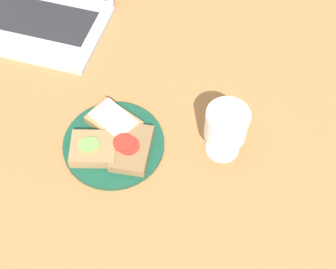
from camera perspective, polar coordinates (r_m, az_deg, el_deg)
The scene contains 7 objects.
wooden_table at distance 103.71cm, azimuth -5.14°, elevation -0.83°, with size 140.00×140.00×3.00cm, color #9E6B3D.
plate at distance 101.06cm, azimuth -6.62°, elevation -1.15°, with size 21.77×21.77×1.30cm, color #144733.
sandwich_with_cheese at distance 102.01cm, azimuth -6.61°, elevation 1.59°, with size 13.00×10.79×2.62cm.
sandwich_with_cucumber at distance 98.71cm, azimuth -9.09°, elevation -1.70°, with size 11.20×10.20×2.94cm.
sandwich_with_tomato at distance 97.95cm, azimuth -4.54°, elevation -1.65°, with size 8.82×12.30×2.84cm.
wine_glass at distance 93.86cm, azimuth 7.13°, elevation 1.04°, with size 8.74×8.74×12.83cm.
laptop at distance 128.18cm, azimuth -15.23°, elevation 15.43°, with size 34.72×30.13×22.49cm.
Camera 1 is at (24.39, -50.53, 88.73)cm, focal length 50.00 mm.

